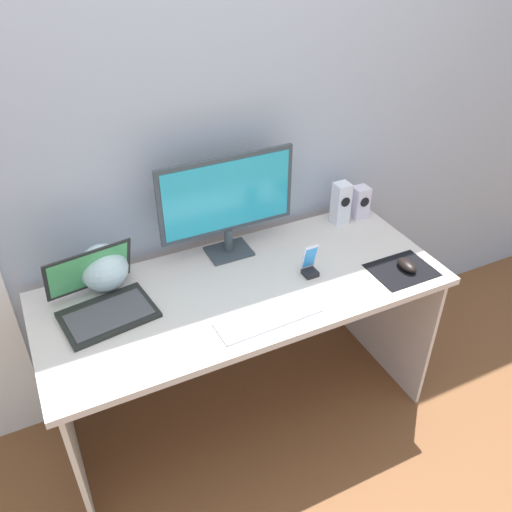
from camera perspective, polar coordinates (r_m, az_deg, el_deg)
The scene contains 12 objects.
ground_plane at distance 2.60m, azimuth -1.06°, elevation -16.17°, with size 8.00×8.00×0.00m, color brown.
wall_back at distance 2.14m, azimuth -6.02°, elevation 13.62°, with size 6.00×0.04×2.50m, color #9FABB9.
desk at distance 2.16m, azimuth -1.23°, elevation -6.23°, with size 1.58×0.66×0.74m.
monitor at distance 2.12m, azimuth -3.09°, elevation 5.95°, with size 0.57×0.14×0.44m.
speaker_right at distance 2.51m, azimuth 11.05°, elevation 5.65°, with size 0.07×0.07×0.15m.
speaker_near_monitor at distance 2.44m, azimuth 9.05°, elevation 5.59°, with size 0.07×0.07×0.20m.
laptop at distance 2.02m, azimuth -16.16°, elevation -4.49°, with size 0.36×0.34×0.22m.
fishbowl at distance 2.10m, azimuth -15.98°, elevation -1.23°, with size 0.19×0.19×0.19m, color silver.
keyboard_external at distance 1.93m, azimuth 1.23°, elevation -6.54°, with size 0.39×0.13×0.01m, color white.
mousepad at distance 2.23m, azimuth 15.30°, elevation -1.46°, with size 0.25×0.20×0.00m, color black.
mouse at distance 2.23m, azimuth 15.84°, elevation -0.94°, with size 0.06×0.10×0.04m, color black.
phone_in_dock at distance 2.12m, azimuth 5.75°, elevation -0.87°, with size 0.06×0.06×0.14m.
Camera 1 is at (-0.67, -1.48, 2.03)m, focal length 37.44 mm.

